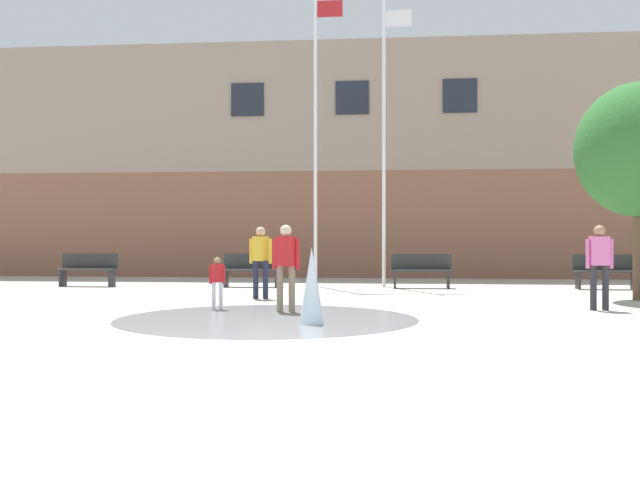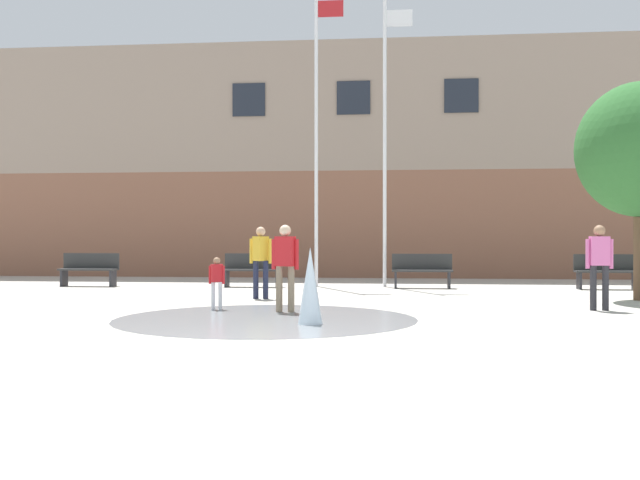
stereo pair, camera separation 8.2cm
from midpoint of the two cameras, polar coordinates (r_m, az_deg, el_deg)
The scene contains 14 objects.
ground_plane at distance 8.94m, azimuth -3.59°, elevation -8.62°, with size 100.00×100.00×0.00m, color #B2ADA3.
library_building at distance 27.77m, azimuth 2.73°, elevation 5.60°, with size 36.00×6.05×7.89m.
splash_fountain at distance 12.18m, azimuth -2.67°, elevation -4.84°, with size 5.05×5.05×1.22m.
park_bench_far_left at distance 21.58m, azimuth -17.35°, elevation -2.12°, with size 1.60×0.44×0.91m.
park_bench_center at distance 20.42m, azimuth -5.33°, elevation -2.24°, with size 1.60×0.44×0.91m.
park_bench_near_trashcan at distance 20.07m, azimuth 7.61°, elevation -2.28°, with size 1.60×0.44×0.91m.
park_bench_far_right at distance 20.83m, azimuth 20.79°, elevation -2.21°, with size 1.60×0.44×0.91m.
child_with_pink_shirt at distance 14.22m, azimuth -8.00°, elevation -2.95°, with size 0.31×0.22×0.99m.
adult_watching at distance 16.54m, azimuth -4.69°, elevation -1.26°, with size 0.50×0.39×1.59m.
adult_in_red at distance 14.85m, azimuth 20.37°, elevation -1.46°, with size 0.50×0.21×1.59m.
adult_near_bench at distance 13.58m, azimuth -2.79°, elevation -1.61°, with size 0.50×0.30×1.59m.
flagpole_left at distance 20.83m, azimuth -0.39°, elevation 8.57°, with size 0.80×0.10×8.26m.
flagpole_right at distance 20.69m, azimuth 4.86°, elevation 8.18°, with size 0.80×0.10×7.95m.
street_tree_near_building at distance 17.62m, azimuth 23.07°, elevation 6.31°, with size 2.74×2.74×4.71m.
Camera 1 is at (1.38, -8.72, 1.39)m, focal length 42.00 mm.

